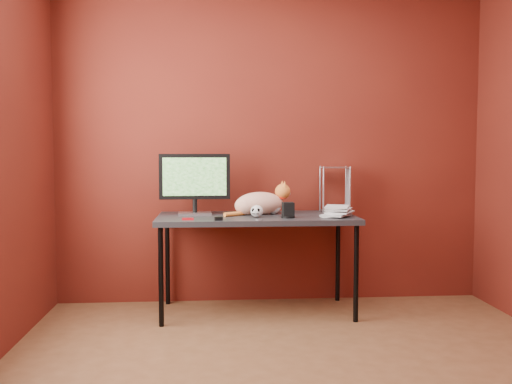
{
  "coord_description": "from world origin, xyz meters",
  "views": [
    {
      "loc": [
        -0.49,
        -2.93,
        1.23
      ],
      "look_at": [
        -0.17,
        1.15,
        0.95
      ],
      "focal_mm": 40.0,
      "sensor_mm": 36.0,
      "label": 1
    }
  ],
  "objects": [
    {
      "name": "wire_rack",
      "position": [
        0.5,
        1.61,
        0.93
      ],
      "size": [
        0.23,
        0.19,
        0.37
      ],
      "rotation": [
        0.0,
        0.0,
        -0.03
      ],
      "color": "#B8B8BD",
      "rests_on": "desk"
    },
    {
      "name": "desk",
      "position": [
        -0.15,
        1.37,
        0.7
      ],
      "size": [
        1.5,
        0.7,
        0.75
      ],
      "color": "black",
      "rests_on": "ground"
    },
    {
      "name": "monitor",
      "position": [
        -0.62,
        1.46,
        1.01
      ],
      "size": [
        0.54,
        0.18,
        0.47
      ],
      "rotation": [
        0.0,
        0.0,
        0.04
      ],
      "color": "#B8B8BD",
      "rests_on": "desk"
    },
    {
      "name": "room",
      "position": [
        0.0,
        0.0,
        1.45
      ],
      "size": [
        3.52,
        3.52,
        2.61
      ],
      "color": "brown",
      "rests_on": "ground"
    },
    {
      "name": "book_stack",
      "position": [
        0.38,
        1.31,
        1.22
      ],
      "size": [
        0.27,
        0.29,
        0.93
      ],
      "rotation": [
        0.0,
        0.0,
        -0.4
      ],
      "color": "beige",
      "rests_on": "desk"
    },
    {
      "name": "skull_mug",
      "position": [
        -0.16,
        1.24,
        0.8
      ],
      "size": [
        0.09,
        0.1,
        0.09
      ],
      "rotation": [
        0.0,
        0.0,
        -0.29
      ],
      "color": "silver",
      "rests_on": "desk"
    },
    {
      "name": "pocket_knife",
      "position": [
        -0.66,
        1.12,
        0.76
      ],
      "size": [
        0.08,
        0.03,
        0.02
      ],
      "primitive_type": "cube",
      "rotation": [
        0.0,
        0.0,
        0.04
      ],
      "color": "#B40D15",
      "rests_on": "desk"
    },
    {
      "name": "speaker",
      "position": [
        0.07,
        1.21,
        0.8
      ],
      "size": [
        0.1,
        0.1,
        0.11
      ],
      "rotation": [
        0.0,
        0.0,
        0.08
      ],
      "color": "black",
      "rests_on": "desk"
    },
    {
      "name": "cat",
      "position": [
        -0.12,
        1.45,
        0.84
      ],
      "size": [
        0.53,
        0.29,
        0.26
      ],
      "rotation": [
        0.0,
        0.0,
        0.18
      ],
      "color": "#CE592B",
      "rests_on": "desk"
    },
    {
      "name": "black_gadget",
      "position": [
        -0.44,
        1.08,
        0.76
      ],
      "size": [
        0.06,
        0.04,
        0.03
      ],
      "primitive_type": "cube",
      "rotation": [
        0.0,
        0.0,
        0.19
      ],
      "color": "black",
      "rests_on": "desk"
    },
    {
      "name": "washer",
      "position": [
        -0.16,
        1.08,
        0.75
      ],
      "size": [
        0.05,
        0.05,
        0.0
      ],
      "primitive_type": "cylinder",
      "color": "#B8B8BD",
      "rests_on": "desk"
    }
  ]
}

